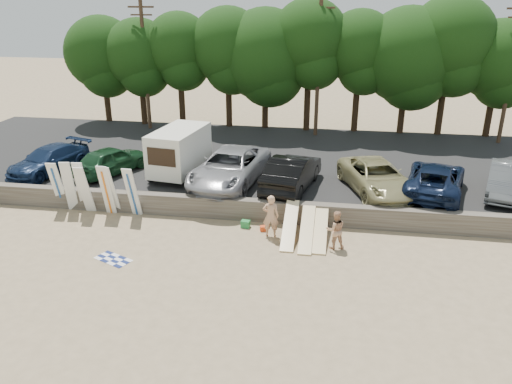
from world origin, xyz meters
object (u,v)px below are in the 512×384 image
at_px(car_0, 49,160).
at_px(car_1, 111,160).
at_px(car_4, 377,177).
at_px(beachgoer_b, 335,230).
at_px(car_5, 435,179).
at_px(box_trailer, 179,150).
at_px(car_2, 230,168).
at_px(beachgoer_a, 271,216).
at_px(car_6, 507,180).
at_px(cooler, 245,224).
at_px(car_3, 292,172).

bearing_deg(car_0, car_1, 25.00).
bearing_deg(car_4, beachgoer_b, -130.67).
height_order(car_0, car_5, car_5).
height_order(box_trailer, car_1, box_trailer).
height_order(box_trailer, car_2, box_trailer).
distance_m(box_trailer, beachgoer_b, 10.11).
relative_size(car_0, beachgoer_a, 2.58).
xyz_separation_m(car_0, car_4, (17.41, -0.05, 0.04)).
xyz_separation_m(car_6, beachgoer_a, (-10.81, -4.83, -0.50)).
height_order(car_4, cooler, car_4).
bearing_deg(car_4, cooler, -168.25).
height_order(car_0, car_1, car_1).
bearing_deg(car_6, box_trailer, -162.87).
distance_m(box_trailer, beachgoer_a, 7.55).
distance_m(car_1, car_6, 20.17).
xyz_separation_m(box_trailer, cooler, (4.31, -4.28, -1.98)).
bearing_deg(car_3, car_0, 9.48).
bearing_deg(car_0, car_2, 16.36).
bearing_deg(car_0, cooler, -0.67).
bearing_deg(car_0, car_3, 15.57).
bearing_deg(cooler, car_0, 169.33).
bearing_deg(car_4, car_0, 160.47).
bearing_deg(car_4, car_1, 158.44).
relative_size(car_2, car_6, 1.36).
distance_m(box_trailer, car_2, 3.00).
relative_size(car_0, car_5, 0.89).
distance_m(car_2, car_5, 10.11).
relative_size(box_trailer, beachgoer_a, 2.23).
bearing_deg(cooler, beachgoer_b, -11.70).
relative_size(car_5, beachgoer_a, 2.90).
xyz_separation_m(car_0, car_2, (10.05, -0.07, 0.15)).
distance_m(car_1, car_2, 6.69).
height_order(car_1, cooler, car_1).
relative_size(car_2, car_3, 1.20).
bearing_deg(beachgoer_b, car_1, -38.21).
distance_m(car_1, cooler, 9.19).
xyz_separation_m(box_trailer, car_2, (2.85, -0.74, -0.57)).
distance_m(car_3, beachgoer_b, 5.23).
bearing_deg(car_1, car_2, -161.61).
bearing_deg(car_4, car_3, 163.81).
relative_size(car_1, beachgoer_a, 2.30).
bearing_deg(car_5, car_1, 12.87).
bearing_deg(beachgoer_b, car_0, -31.76).
relative_size(car_5, car_6, 1.20).
height_order(car_2, car_3, car_2).
xyz_separation_m(box_trailer, car_3, (6.06, -0.95, -0.58)).
bearing_deg(car_0, beachgoer_b, -0.94).
relative_size(car_4, car_6, 1.18).
height_order(car_4, car_6, car_6).
bearing_deg(car_0, car_6, 18.04).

